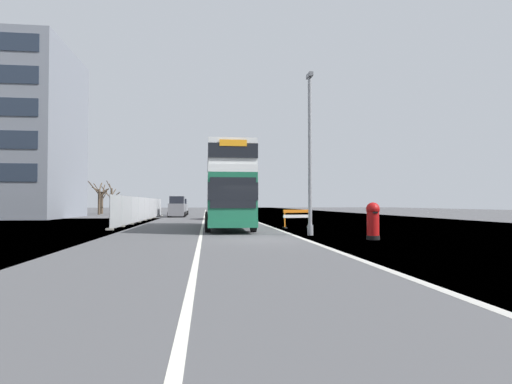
{
  "coord_description": "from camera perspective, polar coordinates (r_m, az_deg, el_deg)",
  "views": [
    {
      "loc": [
        -2.19,
        -18.05,
        1.56
      ],
      "look_at": [
        0.56,
        5.4,
        2.2
      ],
      "focal_mm": 29.49,
      "sensor_mm": 36.0,
      "label": 1
    }
  ],
  "objects": [
    {
      "name": "double_decker_bus",
      "position": [
        26.1,
        -3.86,
        0.69
      ],
      "size": [
        2.78,
        10.8,
        4.85
      ],
      "color": "#196042",
      "rests_on": "ground"
    },
    {
      "name": "bare_tree_far_verge_mid",
      "position": [
        61.97,
        -20.51,
        -0.81
      ],
      "size": [
        2.59,
        2.8,
        4.68
      ],
      "color": "#4C3D2D",
      "rests_on": "ground"
    },
    {
      "name": "car_receding_mid",
      "position": [
        49.24,
        -10.63,
        -2.06
      ],
      "size": [
        1.94,
        4.49,
        2.36
      ],
      "color": "slate",
      "rests_on": "ground"
    },
    {
      "name": "ground",
      "position": [
        18.44,
        1.88,
        -6.55
      ],
      "size": [
        140.0,
        280.0,
        0.1
      ],
      "color": "#4C4C4F"
    },
    {
      "name": "construction_site_fence",
      "position": [
        39.23,
        -14.9,
        -2.28
      ],
      "size": [
        0.44,
        27.4,
        2.14
      ],
      "color": "#A8AAAD",
      "rests_on": "ground"
    },
    {
      "name": "bare_tree_far_verge_near",
      "position": [
        66.47,
        -20.21,
        -0.86
      ],
      "size": [
        2.52,
        2.73,
        4.59
      ],
      "color": "#4C3D2D",
      "rests_on": "ground"
    },
    {
      "name": "car_receding_far",
      "position": [
        56.73,
        -10.27,
        -2.07
      ],
      "size": [
        2.09,
        4.05,
        2.17
      ],
      "color": "gray",
      "rests_on": "ground"
    },
    {
      "name": "lamppost_foreground",
      "position": [
        20.86,
        7.33,
        4.52
      ],
      "size": [
        0.29,
        0.7,
        7.98
      ],
      "color": "gray",
      "rests_on": "ground"
    },
    {
      "name": "bare_tree_far_verge_far",
      "position": [
        65.87,
        -19.04,
        -0.81
      ],
      "size": [
        2.7,
        2.06,
        4.91
      ],
      "color": "#4C3D2D",
      "rests_on": "ground"
    },
    {
      "name": "red_pillar_postbox",
      "position": [
        18.78,
        15.58,
        -3.57
      ],
      "size": [
        0.59,
        0.59,
        1.6
      ],
      "color": "black",
      "rests_on": "ground"
    },
    {
      "name": "car_oncoming_near",
      "position": [
        41.54,
        -4.79,
        -2.21
      ],
      "size": [
        2.01,
        4.54,
        2.32
      ],
      "color": "maroon",
      "rests_on": "ground"
    },
    {
      "name": "roadworks_barrier",
      "position": [
        26.82,
        5.58,
        -3.27
      ],
      "size": [
        1.92,
        0.91,
        1.16
      ],
      "color": "orange",
      "rests_on": "ground"
    }
  ]
}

